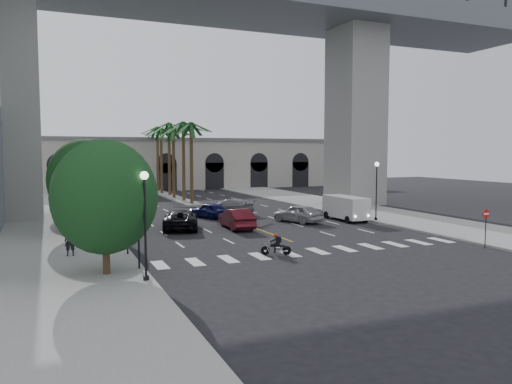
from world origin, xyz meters
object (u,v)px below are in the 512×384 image
object	(u,v)px
pedestrian_b	(105,230)
lamp_post_left_near	(145,216)
car_a	(298,213)
car_b	(237,219)
pedestrian_a	(70,241)
lamp_post_right	(376,186)
car_c	(181,219)
traffic_signal_far	(127,215)
car_e	(210,210)
car_d	(231,206)
do_not_enter_sign	(486,220)
motorcycle_rider	(277,245)
lamp_post_left_far	(100,187)
cargo_van	(346,207)
traffic_signal_near	(138,224)

from	to	relation	value
pedestrian_b	lamp_post_left_near	bearing A→B (deg)	-68.02
lamp_post_left_near	car_a	distance (m)	22.51
car_b	pedestrian_a	size ratio (longest dim) A/B	2.78
lamp_post_right	car_c	size ratio (longest dim) A/B	0.93
traffic_signal_far	car_e	world-z (taller)	traffic_signal_far
car_c	car_d	size ratio (longest dim) A/B	1.11
do_not_enter_sign	car_b	bearing A→B (deg)	127.49
car_c	car_d	bearing A→B (deg)	-116.66
motorcycle_rider	lamp_post_left_far	bearing A→B (deg)	138.19
pedestrian_a	car_d	bearing A→B (deg)	58.69
pedestrian_b	lamp_post_right	bearing A→B (deg)	22.94
traffic_signal_far	car_d	bearing A→B (deg)	53.17
cargo_van	traffic_signal_far	bearing A→B (deg)	-157.86
car_b	traffic_signal_near	bearing A→B (deg)	52.91
lamp_post_left_far	traffic_signal_near	bearing A→B (deg)	-89.69
lamp_post_right	traffic_signal_near	size ratio (longest dim) A/B	1.47
traffic_signal_near	car_c	xyz separation A→B (m)	(5.53, 13.04, -1.71)
traffic_signal_far	cargo_van	size ratio (longest dim) A/B	0.71
car_c	traffic_signal_near	bearing A→B (deg)	82.44
lamp_post_right	car_b	xyz separation A→B (m)	(-12.90, 1.08, -2.40)
lamp_post_left_near	car_a	xyz separation A→B (m)	(16.23, 15.41, -2.42)
car_d	pedestrian_b	xyz separation A→B (m)	(-13.58, -12.42, 0.21)
pedestrian_a	traffic_signal_far	bearing A→B (deg)	-2.02
pedestrian_b	car_c	bearing A→B (deg)	53.15
traffic_signal_near	car_c	world-z (taller)	traffic_signal_near
pedestrian_b	do_not_enter_sign	world-z (taller)	do_not_enter_sign
lamp_post_left_near	traffic_signal_far	bearing A→B (deg)	89.12
car_e	pedestrian_a	distance (m)	18.96
lamp_post_left_near	car_e	size ratio (longest dim) A/B	1.24
lamp_post_left_near	traffic_signal_far	distance (m)	6.54
motorcycle_rider	pedestrian_a	size ratio (longest dim) A/B	0.98
pedestrian_a	lamp_post_left_near	bearing A→B (deg)	-54.14
lamp_post_left_far	motorcycle_rider	bearing A→B (deg)	-64.10
traffic_signal_far	car_e	xyz separation A→B (m)	(9.80, 14.69, -1.78)
traffic_signal_near	car_b	distance (m)	15.26
car_d	pedestrian_a	xyz separation A→B (m)	(-15.97, -16.23, 0.29)
lamp_post_left_near	car_d	bearing A→B (deg)	61.33
traffic_signal_near	car_a	world-z (taller)	traffic_signal_near
car_d	do_not_enter_sign	size ratio (longest dim) A/B	2.03
traffic_signal_far	car_d	xyz separation A→B (m)	(12.80, 17.09, -1.76)
car_b	do_not_enter_sign	xyz separation A→B (m)	(12.00, -13.96, 1.04)
motorcycle_rider	pedestrian_a	bearing A→B (deg)	-176.39
lamp_post_left_near	pedestrian_a	xyz separation A→B (m)	(-3.07, 7.36, -2.17)
traffic_signal_far	car_e	distance (m)	17.75
pedestrian_b	car_e	bearing A→B (deg)	61.92
traffic_signal_far	car_c	bearing A→B (deg)	58.54
lamp_post_left_far	car_a	bearing A→B (deg)	-19.02
car_b	traffic_signal_far	bearing A→B (deg)	40.87
lamp_post_right	lamp_post_left_near	bearing A→B (deg)	-150.31
car_b	do_not_enter_sign	distance (m)	18.44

